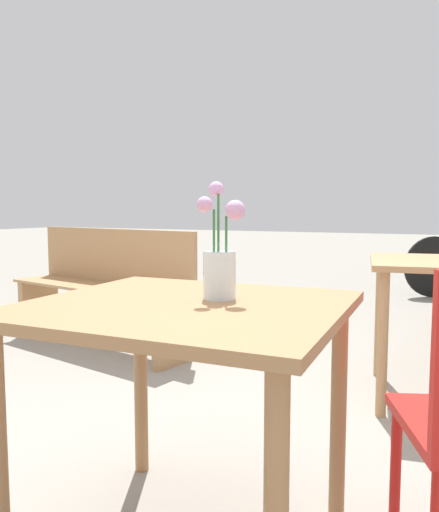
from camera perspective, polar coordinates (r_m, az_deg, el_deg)
name	(u,v)px	position (r m, az deg, el deg)	size (l,w,h in m)	color
table_front	(186,341)	(1.42, -3.82, -9.65)	(0.89, 0.82, 0.73)	#9E7047
flower_vase	(220,265)	(1.43, 0.06, -1.09)	(0.13, 0.11, 0.34)	silver
bench_near	(105,283)	(3.72, -12.96, -3.03)	(1.60, 0.63, 0.85)	tan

